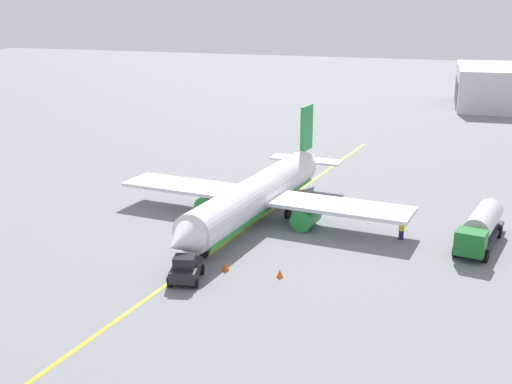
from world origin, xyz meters
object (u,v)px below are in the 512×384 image
object	(u,v)px
airplane	(258,195)
safety_cone_nose	(226,266)
refueling_worker	(401,231)
fuel_tanker	(481,227)
safety_cone_wingtip	(280,273)
pushback_tug	(186,269)

from	to	relation	value
airplane	safety_cone_nose	xyz separation A→B (m)	(12.80, 1.90, -2.24)
airplane	refueling_worker	world-z (taller)	airplane
fuel_tanker	safety_cone_wingtip	world-z (taller)	fuel_tanker
safety_cone_nose	safety_cone_wingtip	bearing A→B (deg)	93.70
safety_cone_nose	refueling_worker	bearing A→B (deg)	134.66
safety_cone_nose	airplane	bearing A→B (deg)	-171.54
safety_cone_wingtip	airplane	bearing A→B (deg)	-152.83
refueling_worker	safety_cone_wingtip	world-z (taller)	refueling_worker
pushback_tug	safety_cone_wingtip	world-z (taller)	pushback_tug
refueling_worker	safety_cone_nose	world-z (taller)	refueling_worker
safety_cone_wingtip	pushback_tug	bearing A→B (deg)	-64.18
refueling_worker	safety_cone_wingtip	size ratio (longest dim) A/B	2.73
refueling_worker	safety_cone_nose	bearing A→B (deg)	-45.34
airplane	fuel_tanker	size ratio (longest dim) A/B	3.05
fuel_tanker	refueling_worker	bearing A→B (deg)	-82.04
pushback_tug	refueling_worker	size ratio (longest dim) A/B	2.33
safety_cone_wingtip	safety_cone_nose	bearing A→B (deg)	-86.30
airplane	pushback_tug	distance (m)	15.78
fuel_tanker	refueling_worker	xyz separation A→B (m)	(0.94, -6.73, -0.91)
airplane	refueling_worker	size ratio (longest dim) A/B	19.26
pushback_tug	safety_cone_wingtip	size ratio (longest dim) A/B	6.38
refueling_worker	safety_cone_nose	distance (m)	17.23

